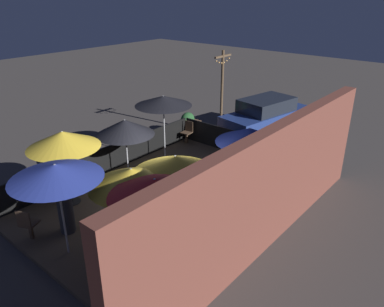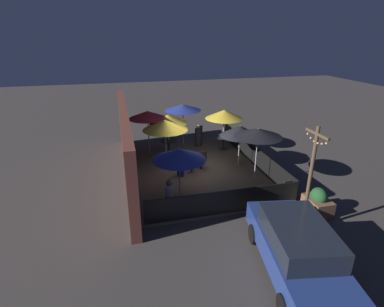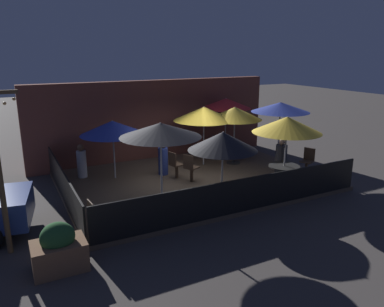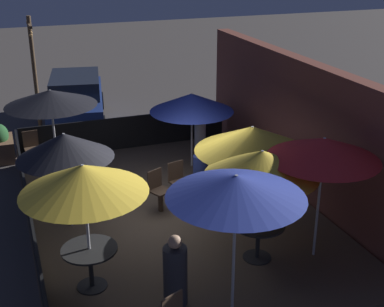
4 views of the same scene
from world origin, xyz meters
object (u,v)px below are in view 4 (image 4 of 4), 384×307
at_px(patio_umbrella_5, 65,146).
at_px(patio_chair_2, 178,180).
at_px(planter_box, 0,145).
at_px(dining_table_0, 90,256).
at_px(patio_chair_3, 158,189).
at_px(dining_table_1, 258,230).
at_px(patron_2, 200,133).
at_px(patio_umbrella_6, 252,139).
at_px(light_post, 35,75).
at_px(patio_umbrella_2, 192,102).
at_px(patio_umbrella_4, 324,149).
at_px(patron_1, 200,172).
at_px(patio_umbrella_7, 51,98).
at_px(patio_umbrella_1, 262,163).
at_px(parked_car_0, 76,98).
at_px(patio_chair_0, 32,147).
at_px(patio_umbrella_0, 83,179).
at_px(patron_0, 175,274).
at_px(patio_umbrella_3, 236,186).

relative_size(patio_umbrella_5, patio_chair_2, 2.21).
height_order(patio_umbrella_5, planter_box, patio_umbrella_5).
distance_m(dining_table_0, patio_chair_3, 3.02).
xyz_separation_m(dining_table_1, patron_2, (-5.61, 0.98, -0.06)).
height_order(patio_umbrella_6, light_post, light_post).
relative_size(patio_umbrella_6, patio_chair_3, 2.41).
height_order(patio_umbrella_2, patio_umbrella_4, patio_umbrella_4).
height_order(patron_1, planter_box, patron_1).
xyz_separation_m(patio_umbrella_7, patron_2, (-1.26, 4.14, -1.77)).
relative_size(patio_umbrella_1, patron_1, 1.81).
relative_size(dining_table_0, patio_chair_2, 1.03).
distance_m(light_post, parked_car_0, 2.49).
bearing_deg(dining_table_1, patron_1, -179.53).
bearing_deg(patio_umbrella_2, patio_chair_0, -111.62).
xyz_separation_m(patio_umbrella_2, patron_2, (-0.98, 0.62, -1.23)).
xyz_separation_m(patio_umbrella_5, patron_2, (-3.14, 4.12, -1.28)).
bearing_deg(dining_table_0, patio_umbrella_2, 141.88).
bearing_deg(dining_table_1, patio_umbrella_4, 75.61).
relative_size(patio_umbrella_4, patio_chair_0, 2.62).
distance_m(patio_umbrella_1, patio_umbrella_2, 4.65).
distance_m(dining_table_0, patron_1, 4.19).
distance_m(patio_umbrella_6, planter_box, 7.88).
bearing_deg(patio_chair_3, dining_table_1, 0.00).
height_order(patio_umbrella_7, dining_table_1, patio_umbrella_7).
bearing_deg(patio_chair_0, patron_2, 77.99).
xyz_separation_m(patio_umbrella_0, patio_umbrella_4, (0.45, 4.20, 0.12)).
bearing_deg(patio_umbrella_2, patron_0, -22.77).
distance_m(dining_table_1, patron_0, 2.04).
bearing_deg(patio_chair_3, patio_umbrella_7, -158.99).
bearing_deg(patio_chair_2, patio_umbrella_7, -134.27).
xyz_separation_m(patio_umbrella_6, dining_table_0, (0.96, -3.49, -1.37)).
xyz_separation_m(patio_chair_3, patron_0, (3.25, -0.69, 0.04)).
distance_m(patio_umbrella_4, dining_table_0, 4.51).
bearing_deg(planter_box, patio_chair_3, 34.72).
distance_m(patio_umbrella_1, patio_umbrella_3, 1.70).
bearing_deg(patio_chair_3, patio_umbrella_4, 13.66).
distance_m(patio_chair_0, patio_chair_2, 4.52).
distance_m(patio_umbrella_2, patio_chair_2, 2.43).
bearing_deg(patio_umbrella_1, patio_chair_2, -167.19).
relative_size(patio_umbrella_3, patio_umbrella_4, 1.01).
relative_size(dining_table_0, patron_0, 0.75).
bearing_deg(patio_umbrella_2, patio_chair_3, -36.42).
relative_size(patio_umbrella_3, light_post, 0.64).
height_order(patio_chair_0, patron_0, patron_0).
distance_m(patio_umbrella_4, planter_box, 9.45).
height_order(patio_umbrella_1, light_post, light_post).
xyz_separation_m(patron_1, planter_box, (-4.18, -4.41, -0.23)).
bearing_deg(patio_umbrella_6, parked_car_0, -165.37).
xyz_separation_m(patio_umbrella_2, patio_umbrella_4, (4.90, 0.71, 0.43)).
bearing_deg(patio_umbrella_6, light_post, -152.64).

